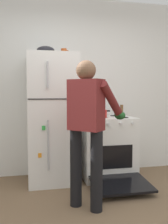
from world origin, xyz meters
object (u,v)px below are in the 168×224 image
object	(u,v)px
coffee_mug	(64,52)
person_cook	(88,121)
pepper_mill	(122,110)
refrigerator	(52,119)
red_pot	(98,114)
stove_range	(107,148)
mixing_bowl	(46,50)

from	to	relation	value
coffee_mug	person_cook	bearing A→B (deg)	-83.11
person_cook	coffee_mug	bearing A→B (deg)	96.89
person_cook	pepper_mill	bearing A→B (deg)	54.31
refrigerator	red_pot	size ratio (longest dim) A/B	4.90
stove_range	person_cook	bearing A→B (deg)	-119.31
red_pot	pepper_mill	xyz separation A→B (m)	(0.46, 0.25, 0.03)
red_pot	pepper_mill	distance (m)	0.52
mixing_bowl	coffee_mug	bearing A→B (deg)	10.78
person_cook	red_pot	world-z (taller)	person_cook
stove_range	pepper_mill	xyz separation A→B (m)	(0.30, 0.22, 0.55)
coffee_mug	pepper_mill	bearing A→B (deg)	9.15
stove_range	coffee_mug	world-z (taller)	coffee_mug
person_cook	refrigerator	bearing A→B (deg)	107.92
stove_range	mixing_bowl	size ratio (longest dim) A/B	4.98
red_pot	mixing_bowl	world-z (taller)	mixing_bowl
stove_range	coffee_mug	distance (m)	1.53
refrigerator	stove_range	size ratio (longest dim) A/B	1.47
refrigerator	mixing_bowl	xyz separation A→B (m)	(-0.08, 0.00, 0.95)
pepper_mill	person_cook	bearing A→B (deg)	-125.69
refrigerator	person_cook	size ratio (longest dim) A/B	1.12
person_cook	mixing_bowl	world-z (taller)	mixing_bowl
stove_range	red_pot	bearing A→B (deg)	-168.64
refrigerator	stove_range	world-z (taller)	refrigerator
coffee_mug	pepper_mill	world-z (taller)	coffee_mug
coffee_mug	mixing_bowl	xyz separation A→B (m)	(-0.26, -0.05, 0.01)
stove_range	refrigerator	bearing A→B (deg)	178.77
red_pot	coffee_mug	distance (m)	1.00
person_cook	coffee_mug	xyz separation A→B (m)	(-0.12, 0.98, 0.88)
red_pot	coffee_mug	xyz separation A→B (m)	(-0.47, 0.10, 0.88)
person_cook	pepper_mill	distance (m)	1.39
stove_range	person_cook	distance (m)	1.17
refrigerator	pepper_mill	size ratio (longest dim) A/B	10.90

